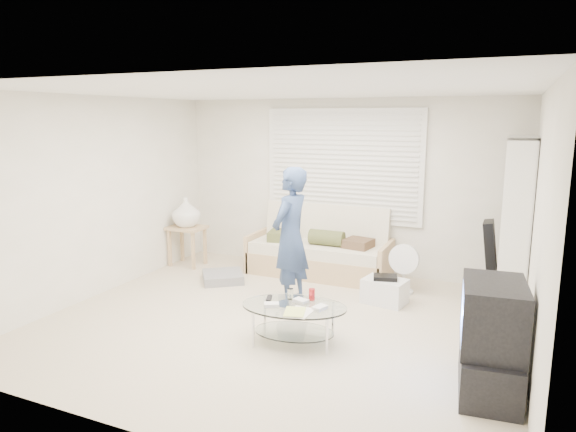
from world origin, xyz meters
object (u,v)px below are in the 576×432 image
at_px(tv_unit, 491,340).
at_px(coffee_table, 294,313).
at_px(futon_sofa, 320,252).
at_px(bookshelf, 515,223).

height_order(tv_unit, coffee_table, tv_unit).
relative_size(futon_sofa, bookshelf, 1.00).
bearing_deg(coffee_table, futon_sofa, 104.28).
distance_m(futon_sofa, coffee_table, 2.34).
xyz_separation_m(futon_sofa, tv_unit, (2.41, -2.48, 0.13)).
distance_m(futon_sofa, bookshelf, 2.63).
height_order(futon_sofa, coffee_table, futon_sofa).
bearing_deg(futon_sofa, coffee_table, -75.72).
relative_size(bookshelf, tv_unit, 2.15).
bearing_deg(futon_sofa, bookshelf, -5.04).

